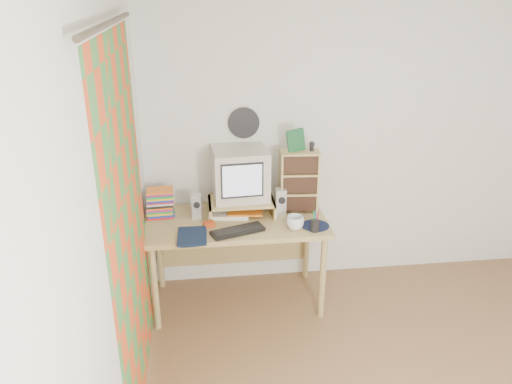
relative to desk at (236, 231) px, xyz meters
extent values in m
plane|color=white|center=(1.03, 0.31, 0.63)|extent=(3.50, 0.00, 3.50)
plane|color=white|center=(-0.72, -1.44, 0.63)|extent=(0.00, 3.50, 3.50)
plane|color=#CF471D|center=(-0.68, -0.96, 0.53)|extent=(0.00, 2.20, 2.20)
cylinder|color=black|center=(0.10, 0.29, 0.81)|extent=(0.25, 0.02, 0.25)
cube|color=tan|center=(0.00, -0.06, 0.11)|extent=(1.40, 0.70, 0.04)
cube|color=tan|center=(0.00, 0.27, -0.24)|extent=(1.33, 0.02, 0.41)
cylinder|color=tan|center=(-0.64, -0.35, -0.26)|extent=(0.05, 0.05, 0.71)
cylinder|color=tan|center=(0.64, -0.35, -0.26)|extent=(0.05, 0.05, 0.71)
cylinder|color=tan|center=(-0.64, 0.23, -0.26)|extent=(0.05, 0.05, 0.71)
cylinder|color=tan|center=(0.64, 0.23, -0.26)|extent=(0.05, 0.05, 0.71)
cube|color=tan|center=(-0.20, 0.04, 0.19)|extent=(0.02, 0.30, 0.12)
cube|color=tan|center=(0.30, 0.04, 0.19)|extent=(0.02, 0.30, 0.12)
cube|color=tan|center=(0.05, 0.04, 0.24)|extent=(0.52, 0.30, 0.02)
cube|color=beige|center=(0.05, 0.09, 0.45)|extent=(0.45, 0.45, 0.40)
cube|color=silver|center=(-0.30, 0.00, 0.23)|extent=(0.08, 0.08, 0.20)
cube|color=silver|center=(0.36, -0.02, 0.25)|extent=(0.09, 0.09, 0.22)
cube|color=black|center=(-0.01, -0.28, 0.15)|extent=(0.42, 0.25, 0.03)
cube|color=tan|center=(0.51, 0.05, 0.39)|extent=(0.31, 0.18, 0.50)
imported|color=white|center=(0.43, -0.28, 0.19)|extent=(0.15, 0.15, 0.10)
imported|color=#0E1B34|center=(-0.45, -0.33, 0.16)|extent=(0.26, 0.20, 0.05)
cylinder|color=black|center=(0.59, -0.24, 0.14)|extent=(0.23, 0.23, 0.00)
cube|color=#BB3B14|center=(-0.21, -0.16, 0.15)|extent=(0.09, 0.07, 0.04)
cube|color=#17532C|center=(0.48, 0.06, 0.73)|extent=(0.14, 0.05, 0.17)
camera|label=1|loc=(-0.27, -3.57, 1.84)|focal=35.00mm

